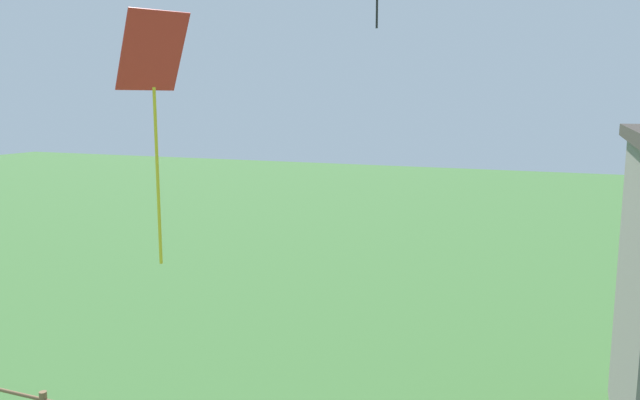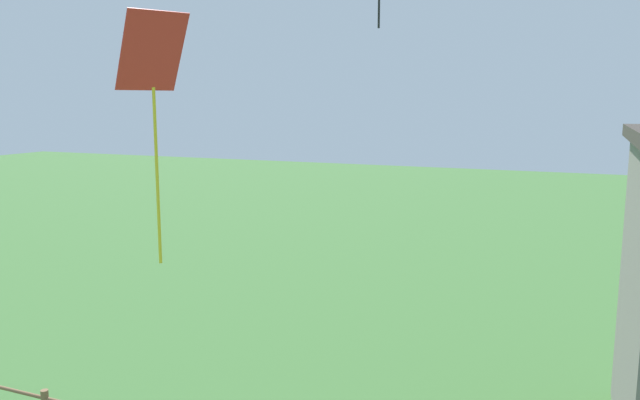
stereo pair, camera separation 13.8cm
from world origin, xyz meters
TOP-DOWN VIEW (x-y plane):
  - kite_red_diamond at (-1.88, 7.56)m, footprint 1.09×1.18m

SIDE VIEW (x-z plane):
  - kite_red_diamond at x=-1.88m, z-range 4.76..8.63m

